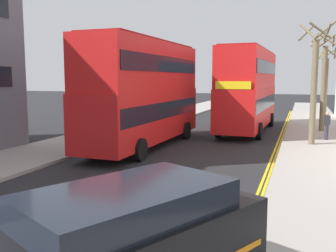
{
  "coord_description": "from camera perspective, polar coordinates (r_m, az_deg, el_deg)",
  "views": [
    {
      "loc": [
        5.46,
        -2.97,
        3.67
      ],
      "look_at": [
        0.5,
        11.0,
        1.8
      ],
      "focal_mm": 40.43,
      "sensor_mm": 36.0,
      "label": 1
    }
  ],
  "objects": [
    {
      "name": "street_tree_mid",
      "position": [
        36.15,
        22.61,
        5.65
      ],
      "size": [
        1.77,
        1.66,
        6.25
      ],
      "color": "#6B6047",
      "rests_on": "sidewalk_right"
    },
    {
      "name": "street_tree_near",
      "position": [
        21.63,
        21.2,
        6.01
      ],
      "size": [
        2.03,
        2.01,
        6.64
      ],
      "color": "#6B6047",
      "rests_on": "sidewalk_right"
    },
    {
      "name": "sidewalk_left",
      "position": [
        22.71,
        -12.53,
        -2.11
      ],
      "size": [
        4.0,
        80.0,
        0.14
      ],
      "primitive_type": "cube",
      "color": "#9E9991",
      "rests_on": "ground"
    },
    {
      "name": "sidewalk_right",
      "position": [
        19.34,
        22.32,
        -4.09
      ],
      "size": [
        4.0,
        80.0,
        0.14
      ],
      "primitive_type": "cube",
      "color": "#9E9991",
      "rests_on": "ground"
    },
    {
      "name": "double_decker_bus_away",
      "position": [
        20.15,
        -3.54,
        5.35
      ],
      "size": [
        2.93,
        10.85,
        5.64
      ],
      "color": "red",
      "rests_on": "ground"
    },
    {
      "name": "double_decker_bus_oncoming",
      "position": [
        26.76,
        12.06,
        5.66
      ],
      "size": [
        3.02,
        10.87,
        5.64
      ],
      "color": "red",
      "rests_on": "ground"
    },
    {
      "name": "pedestrian_far",
      "position": [
        23.7,
        22.82,
        0.12
      ],
      "size": [
        0.34,
        0.22,
        1.62
      ],
      "color": "#2D2D38",
      "rests_on": "sidewalk_right"
    },
    {
      "name": "kerb_line_inner",
      "position": [
        17.41,
        15.14,
        -5.22
      ],
      "size": [
        0.1,
        56.0,
        0.01
      ],
      "primitive_type": "cube",
      "color": "yellow",
      "rests_on": "ground"
    },
    {
      "name": "kerb_line_outer",
      "position": [
        17.4,
        15.67,
        -5.25
      ],
      "size": [
        0.1,
        56.0,
        0.01
      ],
      "primitive_type": "cube",
      "color": "yellow",
      "rests_on": "ground"
    },
    {
      "name": "street_tree_far",
      "position": [
        27.48,
        22.42,
        6.11
      ],
      "size": [
        1.96,
        1.81,
        6.75
      ],
      "color": "#6B6047",
      "rests_on": "sidewalk_right"
    }
  ]
}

